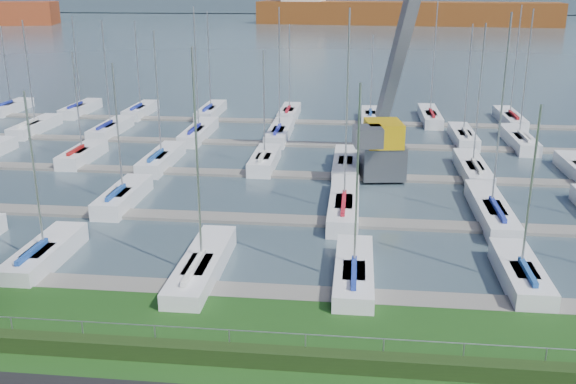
# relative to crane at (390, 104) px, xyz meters

# --- Properties ---
(water) EXTENTS (800.00, 540.00, 0.20)m
(water) POSITION_rel_crane_xyz_m (-6.15, 232.80, -5.73)
(water) COLOR #3E505B
(hedge) EXTENTS (80.00, 0.70, 0.70)m
(hedge) POSITION_rel_crane_xyz_m (-6.15, -27.60, -4.98)
(hedge) COLOR #1E3312
(hedge) RESTS_ON grass
(fence) EXTENTS (80.00, 0.04, 0.04)m
(fence) POSITION_rel_crane_xyz_m (-6.15, -27.20, -4.13)
(fence) COLOR #979B9F
(fence) RESTS_ON grass
(docks) EXTENTS (90.00, 41.60, 0.25)m
(docks) POSITION_rel_crane_xyz_m (-6.15, -1.20, -5.55)
(docks) COLOR slate
(docks) RESTS_ON water
(crane) EXTENTS (6.38, 13.21, 22.35)m
(crane) POSITION_rel_crane_xyz_m (0.00, 0.00, 0.00)
(crane) COLOR slate
(crane) RESTS_ON water
(cargo_ship_mid) EXTENTS (106.16, 29.41, 21.50)m
(cargo_ship_mid) POSITION_rel_crane_xyz_m (8.63, 190.55, -1.83)
(cargo_ship_mid) COLOR brown
(cargo_ship_mid) RESTS_ON water
(sailboat_fleet) EXTENTS (76.07, 49.92, 13.22)m
(sailboat_fleet) POSITION_rel_crane_xyz_m (-7.06, 1.79, 0.03)
(sailboat_fleet) COLOR navy
(sailboat_fleet) RESTS_ON water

